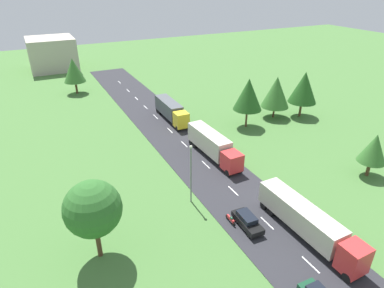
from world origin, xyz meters
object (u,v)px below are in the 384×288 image
tree_birch (304,87)px  tree_pine (248,94)px  distant_building (52,54)px  truck_second (213,145)px  lamppost_second (191,171)px  truck_third (171,110)px  truck_lead (308,221)px  tree_oak (93,209)px  tree_elm (276,92)px  motorcycle_courier (231,219)px  tree_maple (74,70)px  tree_lime (374,148)px  car_second (247,221)px

tree_birch → tree_pine: size_ratio=0.98×
tree_birch → distant_building: size_ratio=0.69×
truck_second → lamppost_second: lamppost_second is taller
truck_second → truck_third: truck_second is taller
truck_lead → lamppost_second: 14.32m
distant_building → tree_oak: bearing=-93.2°
distant_building → truck_third: bearing=-73.1°
truck_third → tree_pine: tree_pine is taller
tree_birch → tree_elm: size_ratio=1.09×
motorcycle_courier → tree_pine: size_ratio=0.21×
lamppost_second → tree_maple: size_ratio=0.95×
truck_second → distant_building: distant_building is taller
truck_second → motorcycle_courier: (-5.92, -14.65, -1.65)m
truck_second → tree_birch: bearing=15.8°
truck_third → tree_oak: size_ratio=1.34×
tree_pine → tree_lime: size_ratio=1.43×
tree_maple → distant_building: size_ratio=0.63×
tree_oak → tree_maple: (6.78, 55.26, -0.32)m
car_second → tree_birch: bearing=38.4°
truck_third → tree_elm: 20.90m
truck_lead → motorcycle_courier: size_ratio=7.13×
tree_elm → motorcycle_courier: bearing=-136.9°
distant_building → tree_maple: bearing=-85.4°
truck_lead → truck_second: truck_second is taller
tree_oak → tree_pine: 38.05m
lamppost_second → tree_lime: size_ratio=1.24×
tree_birch → tree_pine: 12.84m
lamppost_second → motorcycle_courier: bearing=-68.3°
truck_third → tree_maple: (-13.91, 25.76, 3.51)m
tree_maple → tree_lime: bearing=-61.4°
tree_birch → distant_building: 74.48m
tree_birch → tree_elm: 5.59m
lamppost_second → tree_pine: size_ratio=0.87×
tree_elm → tree_oak: bearing=-151.4°
tree_elm → distant_building: size_ratio=0.63×
truck_lead → tree_birch: 36.45m
truck_lead → tree_pine: tree_pine is taller
truck_second → tree_lime: 22.75m
tree_pine → tree_lime: bearing=-75.5°
truck_third → tree_pine: (11.48, -9.18, 4.28)m
tree_lime → tree_pine: bearing=104.5°
lamppost_second → tree_oak: tree_oak is taller
tree_birch → motorcycle_courier: bearing=-144.6°
tree_birch → truck_third: bearing=158.1°
truck_second → tree_birch: size_ratio=1.39×
tree_oak → distant_building: 82.46m
tree_pine → distant_building: size_ratio=0.70×
tree_elm → tree_pine: bearing=-169.9°
truck_lead → tree_oak: (-20.88, 7.30, 3.89)m
truck_third → tree_lime: (17.18, -31.30, 2.26)m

